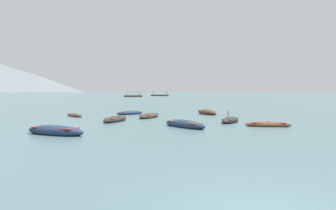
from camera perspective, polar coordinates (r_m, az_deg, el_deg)
name	(u,v)px	position (r m, az deg, el deg)	size (l,w,h in m)	color
ground_plane	(125,92)	(1505.81, -7.90, 2.37)	(6000.00, 6000.00, 0.00)	slate
mountain_2	(151,65)	(1963.14, -3.15, 7.26)	(1410.15, 1410.15, 332.36)	#56665B
mountain_3	(273,69)	(2441.25, 18.65, 6.29)	(1125.96, 1125.96, 340.16)	slate
rowboat_0	(55,131)	(18.89, -19.89, -4.47)	(3.94, 3.06, 0.66)	navy
rowboat_1	(149,116)	(29.27, -3.44, -1.98)	(2.75, 3.84, 0.54)	#4C3323
rowboat_2	(130,113)	(33.49, -6.97, -1.45)	(3.26, 2.62, 0.50)	navy
rowboat_3	(75,115)	(31.88, -16.70, -1.78)	(2.24, 3.05, 0.40)	brown
rowboat_4	(268,124)	(22.94, 17.82, -3.40)	(3.30, 1.77, 0.44)	brown
rowboat_5	(230,120)	(25.15, 11.29, -2.74)	(2.66, 3.16, 0.55)	#2D2826
rowboat_7	(207,112)	(33.77, 7.13, -1.34)	(1.87, 3.74, 0.65)	#4C3323
rowboat_8	(185,124)	(21.40, 3.04, -3.55)	(2.84, 4.04, 0.63)	navy
rowboat_10	(115,119)	(25.77, -9.61, -2.61)	(2.46, 3.60, 0.54)	#2D2826
ferry_0	(160,95)	(168.09, -1.51, 1.80)	(9.92, 4.64, 2.54)	#4C3323
ferry_1	(133,96)	(140.65, -6.37, 1.66)	(8.16, 5.15, 2.54)	#4C3323
mooring_buoy	(228,119)	(27.53, 10.92, -2.45)	(0.42, 0.42, 0.90)	#DB4C1E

